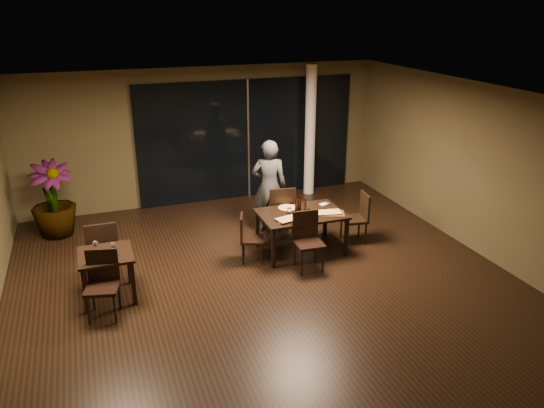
{
  "coord_description": "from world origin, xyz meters",
  "views": [
    {
      "loc": [
        -2.47,
        -7.26,
        4.29
      ],
      "look_at": [
        0.39,
        0.66,
        1.05
      ],
      "focal_mm": 35.0,
      "sensor_mm": 36.0,
      "label": 1
    }
  ],
  "objects": [
    {
      "name": "napkin_far",
      "position": [
        1.57,
        1.05,
        0.76
      ],
      "size": [
        0.2,
        0.16,
        0.01
      ],
      "primitive_type": "cube",
      "rotation": [
        0.0,
        0.0,
        0.37
      ],
      "color": "white",
      "rests_on": "main_table"
    },
    {
      "name": "column",
      "position": [
        2.4,
        3.65,
        1.5
      ],
      "size": [
        0.24,
        0.24,
        3.0
      ],
      "primitive_type": "cylinder",
      "color": "white",
      "rests_on": "ground"
    },
    {
      "name": "tumbler_right",
      "position": [
        1.18,
        0.92,
        0.8
      ],
      "size": [
        0.08,
        0.08,
        0.09
      ],
      "primitive_type": "cylinder",
      "color": "white",
      "rests_on": "main_table"
    },
    {
      "name": "wall_front",
      "position": [
        0.0,
        -4.05,
        1.5
      ],
      "size": [
        8.0,
        0.1,
        3.0
      ],
      "primitive_type": "cube",
      "color": "#484026",
      "rests_on": "ground"
    },
    {
      "name": "side_table",
      "position": [
        -2.4,
        0.3,
        0.62
      ],
      "size": [
        0.8,
        0.8,
        0.75
      ],
      "color": "black",
      "rests_on": "ground"
    },
    {
      "name": "bottle_c",
      "position": [
        1.0,
        0.89,
        0.89
      ],
      "size": [
        0.06,
        0.06,
        0.28
      ],
      "primitive_type": null,
      "color": "black",
      "rests_on": "main_table"
    },
    {
      "name": "pizza_board_right",
      "position": [
        1.4,
        0.61,
        0.76
      ],
      "size": [
        0.69,
        0.51,
        0.01
      ],
      "primitive_type": "cube",
      "rotation": [
        0.0,
        0.0,
        -0.36
      ],
      "color": "#452A16",
      "rests_on": "main_table"
    },
    {
      "name": "chair_side_far",
      "position": [
        -2.42,
        0.88,
        0.59
      ],
      "size": [
        0.49,
        0.49,
        1.05
      ],
      "rotation": [
        0.0,
        0.0,
        3.14
      ],
      "color": "black",
      "rests_on": "ground"
    },
    {
      "name": "wine_glass_b",
      "position": [
        -2.28,
        0.2,
        0.85
      ],
      "size": [
        0.09,
        0.09,
        0.2
      ],
      "primitive_type": null,
      "color": "white",
      "rests_on": "side_table"
    },
    {
      "name": "pizza_board_left",
      "position": [
        0.71,
        0.57,
        0.76
      ],
      "size": [
        0.52,
        0.27,
        0.01
      ],
      "primitive_type": "cube",
      "rotation": [
        0.0,
        0.0,
        -0.03
      ],
      "color": "#442415",
      "rests_on": "main_table"
    },
    {
      "name": "main_table",
      "position": [
        1.0,
        0.8,
        0.68
      ],
      "size": [
        1.5,
        1.0,
        0.75
      ],
      "color": "black",
      "rests_on": "ground"
    },
    {
      "name": "chair_main_near",
      "position": [
        0.86,
        0.21,
        0.55
      ],
      "size": [
        0.49,
        0.49,
        0.99
      ],
      "rotation": [
        0.0,
        0.0,
        -0.07
      ],
      "color": "black",
      "rests_on": "ground"
    },
    {
      "name": "wine_glass_a",
      "position": [
        -2.52,
        0.37,
        0.84
      ],
      "size": [
        0.08,
        0.08,
        0.19
      ],
      "primitive_type": null,
      "color": "white",
      "rests_on": "side_table"
    },
    {
      "name": "diner",
      "position": [
        0.78,
        1.89,
        0.93
      ],
      "size": [
        0.74,
        0.62,
        1.85
      ],
      "primitive_type": "imported",
      "rotation": [
        0.0,
        0.0,
        2.76
      ],
      "color": "#313437",
      "rests_on": "ground"
    },
    {
      "name": "oblong_pizza_left",
      "position": [
        0.71,
        0.57,
        0.77
      ],
      "size": [
        0.54,
        0.33,
        0.02
      ],
      "primitive_type": null,
      "rotation": [
        0.0,
        0.0,
        0.22
      ],
      "color": "maroon",
      "rests_on": "pizza_board_left"
    },
    {
      "name": "chair_main_far",
      "position": [
        0.86,
        1.44,
        0.59
      ],
      "size": [
        0.56,
        0.56,
        1.06
      ],
      "rotation": [
        0.0,
        0.0,
        2.99
      ],
      "color": "black",
      "rests_on": "ground"
    },
    {
      "name": "napkin_near",
      "position": [
        1.57,
        0.71,
        0.76
      ],
      "size": [
        0.2,
        0.14,
        0.01
      ],
      "primitive_type": "cube",
      "rotation": [
        0.0,
        0.0,
        -0.23
      ],
      "color": "silver",
      "rests_on": "main_table"
    },
    {
      "name": "chair_main_left",
      "position": [
        -0.02,
        0.77,
        0.48
      ],
      "size": [
        0.5,
        0.5,
        0.85
      ],
      "rotation": [
        0.0,
        0.0,
        1.24
      ],
      "color": "black",
      "rests_on": "ground"
    },
    {
      "name": "ground",
      "position": [
        0.0,
        0.0,
        0.0
      ],
      "size": [
        8.0,
        8.0,
        0.0
      ],
      "primitive_type": "plane",
      "color": "black",
      "rests_on": "ground"
    },
    {
      "name": "window_panel",
      "position": [
        1.0,
        3.96,
        1.35
      ],
      "size": [
        5.0,
        0.06,
        2.7
      ],
      "primitive_type": "cube",
      "color": "black",
      "rests_on": "ground"
    },
    {
      "name": "tumbler_left",
      "position": [
        0.79,
        0.85,
        0.8
      ],
      "size": [
        0.08,
        0.08,
        0.1
      ],
      "primitive_type": "cylinder",
      "color": "white",
      "rests_on": "main_table"
    },
    {
      "name": "ceiling",
      "position": [
        0.0,
        0.0,
        3.02
      ],
      "size": [
        8.0,
        8.0,
        0.04
      ],
      "primitive_type": "cube",
      "color": "silver",
      "rests_on": "wall_back"
    },
    {
      "name": "oblong_pizza_right",
      "position": [
        1.4,
        0.61,
        0.77
      ],
      "size": [
        0.52,
        0.32,
        0.02
      ],
      "primitive_type": null,
      "rotation": [
        0.0,
        0.0,
        -0.2
      ],
      "color": "maroon",
      "rests_on": "pizza_board_right"
    },
    {
      "name": "bottle_b",
      "position": [
        1.07,
        0.79,
        0.89
      ],
      "size": [
        0.06,
        0.06,
        0.28
      ],
      "primitive_type": null,
      "color": "black",
      "rests_on": "main_table"
    },
    {
      "name": "side_napkin",
      "position": [
        -2.4,
        0.08,
        0.76
      ],
      "size": [
        0.21,
        0.17,
        0.01
      ],
      "primitive_type": "cube",
      "rotation": [
        0.0,
        0.0,
        -0.36
      ],
      "color": "white",
      "rests_on": "side_table"
    },
    {
      "name": "round_pizza",
      "position": [
        0.85,
        1.09,
        0.76
      ],
      "size": [
        0.34,
        0.34,
        0.01
      ],
      "primitive_type": "cylinder",
      "color": "#B22413",
      "rests_on": "main_table"
    },
    {
      "name": "wall_right",
      "position": [
        4.05,
        0.0,
        1.5
      ],
      "size": [
        0.1,
        8.0,
        3.0
      ],
      "primitive_type": "cube",
      "color": "#484026",
      "rests_on": "ground"
    },
    {
      "name": "bottle_a",
      "position": [
        0.94,
        0.89,
        0.91
      ],
      "size": [
        0.07,
        0.07,
        0.32
      ],
      "primitive_type": null,
      "color": "black",
      "rests_on": "main_table"
    },
    {
      "name": "wall_back",
      "position": [
        0.0,
        4.05,
        1.5
      ],
      "size": [
        8.0,
        0.1,
        3.0
      ],
      "primitive_type": "cube",
      "color": "#484026",
      "rests_on": "ground"
    },
    {
      "name": "chair_side_near",
      "position": [
        -2.48,
        -0.14,
        0.55
      ],
      "size": [
        0.55,
        0.55,
        0.98
      ],
      "rotation": [
        0.0,
        0.0,
        -0.24
      ],
      "color": "black",
      "rests_on": "ground"
    },
    {
      "name": "chair_main_right",
      "position": [
        2.18,
        0.84,
        0.53
      ],
      "size": [
        0.5,
        0.5,
        0.95
      ],
      "rotation": [
        0.0,
        0.0,
        -1.72
      ],
      "color": "black",
      "rests_on": "ground"
    },
    {
      "name": "potted_plant",
      "position": [
        -3.2,
        3.07,
        0.74
      ],
      "size": [
        0.97,
        0.97,
        1.47
      ],
      "primitive_type": "imported",
      "rotation": [
        0.0,
        0.0,
        0.25
      ],
      "color": "#1C501A",
      "rests_on": "ground"
    }
  ]
}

